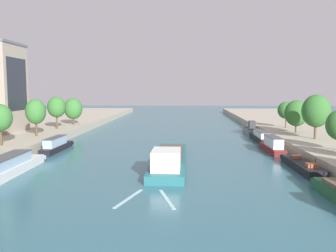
{
  "coord_description": "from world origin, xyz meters",
  "views": [
    {
      "loc": [
        3.48,
        -16.94,
        10.33
      ],
      "look_at": [
        0.0,
        53.14,
        2.86
      ],
      "focal_mm": 37.34,
      "sensor_mm": 36.0,
      "label": 1
    }
  ],
  "objects": [
    {
      "name": "moored_boat_right_lone",
      "position": [
        17.73,
        40.04,
        1.12
      ],
      "size": [
        2.24,
        10.41,
        2.69
      ],
      "color": "maroon",
      "rests_on": "ground"
    },
    {
      "name": "tree_left_by_lamp",
      "position": [
        -24.52,
        57.66,
        6.37
      ],
      "size": [
        3.93,
        3.93,
        6.99
      ],
      "color": "brown",
      "rests_on": "quay_left"
    },
    {
      "name": "tree_right_end_of_row",
      "position": [
        26.08,
        44.5,
        6.52
      ],
      "size": [
        4.8,
        4.8,
        7.72
      ],
      "color": "brown",
      "rests_on": "quay_right"
    },
    {
      "name": "wake_behind_barge",
      "position": [
        -0.02,
        14.96,
        0.01
      ],
      "size": [
        5.6,
        5.89,
        0.03
      ],
      "color": "#A5D1DB",
      "rests_on": "ground"
    },
    {
      "name": "tree_left_midway",
      "position": [
        -24.82,
        34.83,
        5.93
      ],
      "size": [
        3.65,
        3.65,
        6.4
      ],
      "color": "brown",
      "rests_on": "quay_left"
    },
    {
      "name": "tree_left_distant",
      "position": [
        -24.02,
        45.85,
        6.15
      ],
      "size": [
        3.67,
        3.67,
        6.83
      ],
      "color": "brown",
      "rests_on": "quay_left"
    },
    {
      "name": "barge_midriver",
      "position": [
        1.34,
        29.32,
        0.94
      ],
      "size": [
        4.6,
        23.78,
        3.3
      ],
      "color": "#23666B",
      "rests_on": "ground"
    },
    {
      "name": "moored_boat_right_gap_after",
      "position": [
        18.43,
        52.11,
        0.93
      ],
      "size": [
        2.23,
        12.61,
        2.22
      ],
      "color": "black",
      "rests_on": "ground"
    },
    {
      "name": "moored_boat_left_gap_after",
      "position": [
        -17.76,
        23.06,
        1.0
      ],
      "size": [
        2.93,
        16.36,
        2.4
      ],
      "color": "silver",
      "rests_on": "ground"
    },
    {
      "name": "tree_left_end_of_row",
      "position": [
        -23.85,
        66.89,
        5.53
      ],
      "size": [
        4.39,
        4.39,
        6.47
      ],
      "color": "brown",
      "rests_on": "quay_left"
    },
    {
      "name": "tree_right_nearest",
      "position": [
        25.42,
        53.05,
        5.55
      ],
      "size": [
        4.52,
        4.52,
        6.49
      ],
      "color": "brown",
      "rests_on": "quay_right"
    },
    {
      "name": "tree_right_second",
      "position": [
        26.12,
        62.56,
        5.55
      ],
      "size": [
        3.74,
        3.74,
        5.84
      ],
      "color": "brown",
      "rests_on": "quay_right"
    },
    {
      "name": "moored_boat_right_midway",
      "position": [
        18.48,
        27.86,
        0.56
      ],
      "size": [
        2.48,
        11.92,
        2.15
      ],
      "color": "black",
      "rests_on": "ground"
    },
    {
      "name": "moored_boat_left_lone",
      "position": [
        -17.96,
        39.55,
        1.01
      ],
      "size": [
        2.01,
        11.38,
        2.42
      ],
      "color": "black",
      "rests_on": "ground"
    },
    {
      "name": "moored_boat_right_second",
      "position": [
        18.54,
        64.85,
        0.95
      ],
      "size": [
        1.94,
        10.16,
        3.19
      ],
      "color": "gray",
      "rests_on": "ground"
    }
  ]
}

